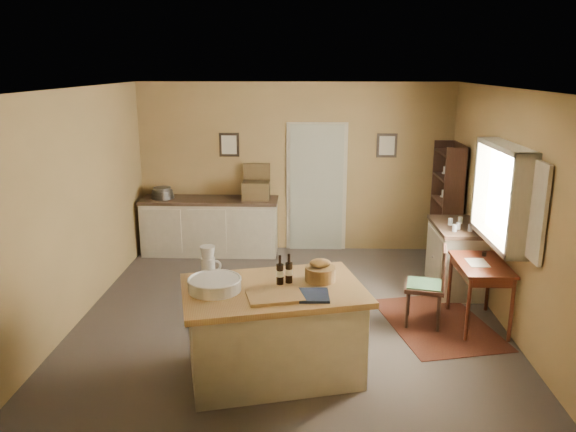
% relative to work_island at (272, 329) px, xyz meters
% --- Properties ---
extents(ground, '(5.00, 5.00, 0.00)m').
position_rel_work_island_xyz_m(ground, '(0.12, 1.45, -0.48)').
color(ground, brown).
rests_on(ground, ground).
extents(wall_back, '(5.00, 0.10, 2.70)m').
position_rel_work_island_xyz_m(wall_back, '(0.12, 3.95, 0.87)').
color(wall_back, '#9C7B49').
rests_on(wall_back, ground).
extents(wall_front, '(5.00, 0.10, 2.70)m').
position_rel_work_island_xyz_m(wall_front, '(0.12, -1.05, 0.87)').
color(wall_front, '#9C7B49').
rests_on(wall_front, ground).
extents(wall_left, '(0.10, 5.00, 2.70)m').
position_rel_work_island_xyz_m(wall_left, '(-2.38, 1.45, 0.87)').
color(wall_left, '#9C7B49').
rests_on(wall_left, ground).
extents(wall_right, '(0.10, 5.00, 2.70)m').
position_rel_work_island_xyz_m(wall_right, '(2.62, 1.45, 0.87)').
color(wall_right, '#9C7B49').
rests_on(wall_right, ground).
extents(ceiling, '(5.00, 5.00, 0.00)m').
position_rel_work_island_xyz_m(ceiling, '(0.12, 1.45, 2.22)').
color(ceiling, silver).
rests_on(ceiling, wall_back).
extents(door, '(0.97, 0.06, 2.11)m').
position_rel_work_island_xyz_m(door, '(0.47, 3.92, 0.57)').
color(door, '#A4A58E').
rests_on(door, ground).
extents(framed_prints, '(2.82, 0.02, 0.38)m').
position_rel_work_island_xyz_m(framed_prints, '(0.32, 3.93, 1.24)').
color(framed_prints, black).
rests_on(framed_prints, ground).
extents(window, '(0.25, 1.99, 1.12)m').
position_rel_work_island_xyz_m(window, '(2.55, 1.25, 1.07)').
color(window, beige).
rests_on(window, ground).
extents(work_island, '(1.92, 1.49, 1.20)m').
position_rel_work_island_xyz_m(work_island, '(0.00, 0.00, 0.00)').
color(work_island, beige).
rests_on(work_island, ground).
extents(sideboard, '(2.17, 0.61, 1.18)m').
position_rel_work_island_xyz_m(sideboard, '(-1.22, 3.65, -0.00)').
color(sideboard, beige).
rests_on(sideboard, ground).
extents(rug, '(1.43, 1.80, 0.01)m').
position_rel_work_island_xyz_m(rug, '(1.87, 1.16, -0.48)').
color(rug, '#4B2513').
rests_on(rug, ground).
extents(writing_desk, '(0.55, 0.90, 0.82)m').
position_rel_work_island_xyz_m(writing_desk, '(2.32, 1.16, 0.19)').
color(writing_desk, '#3D170C').
rests_on(writing_desk, ground).
extents(desk_chair, '(0.52, 0.52, 0.93)m').
position_rel_work_island_xyz_m(desk_chair, '(1.69, 1.16, -0.01)').
color(desk_chair, '#311B13').
rests_on(desk_chair, ground).
extents(right_cabinet, '(0.59, 1.06, 0.99)m').
position_rel_work_island_xyz_m(right_cabinet, '(2.32, 2.27, -0.02)').
color(right_cabinet, beige).
rests_on(right_cabinet, ground).
extents(shelving_unit, '(0.31, 0.82, 1.83)m').
position_rel_work_island_xyz_m(shelving_unit, '(2.47, 3.35, 0.43)').
color(shelving_unit, '#311B13').
rests_on(shelving_unit, ground).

